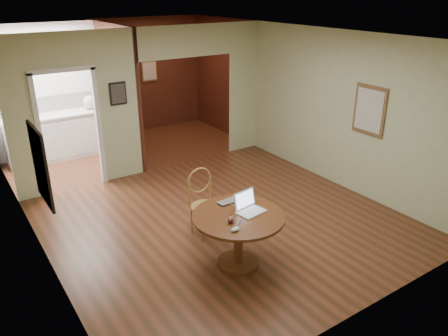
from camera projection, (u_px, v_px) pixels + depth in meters
floor at (225, 222)px, 6.71m from camera, size 5.00×5.00×0.00m
room_shell at (114, 103)px, 8.34m from camera, size 5.20×7.50×5.00m
dining_table at (238, 228)px, 5.48m from camera, size 1.16×1.16×0.72m
chair at (203, 198)px, 6.21m from camera, size 0.43×0.43×0.99m
open_laptop at (248, 206)px, 5.50m from camera, size 0.37×0.34×0.24m
closed_laptop at (231, 202)px, 5.70m from camera, size 0.34×0.24×0.03m
mouse at (235, 229)px, 5.05m from camera, size 0.12×0.07×0.05m
wine_glass at (231, 219)px, 5.22m from camera, size 0.08×0.08×0.09m
pen at (240, 222)px, 5.23m from camera, size 0.10×0.09×0.01m
kitchen_cabinet at (58, 136)px, 9.05m from camera, size 2.06×0.60×0.94m
grocery_bag at (90, 102)px, 9.19m from camera, size 0.34×0.31×0.29m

